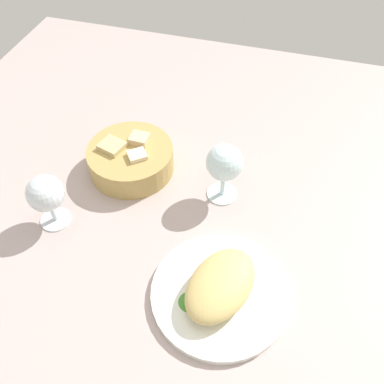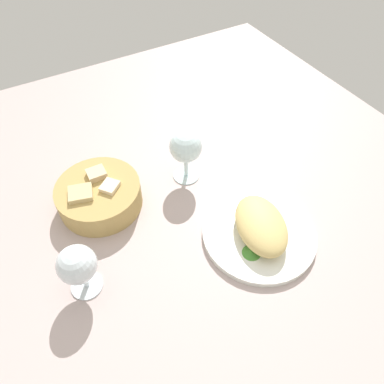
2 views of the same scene
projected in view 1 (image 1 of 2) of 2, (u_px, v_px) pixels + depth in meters
ground_plane at (181, 218)px, 87.30cm from camera, size 140.00×140.00×2.00cm
plate at (220, 293)px, 74.11cm from camera, size 24.68×24.68×1.40cm
omelette at (220, 285)px, 71.73cm from camera, size 18.50×14.80×4.90cm
lettuce_garnish at (189, 301)px, 71.84cm from camera, size 3.94×3.94×1.07cm
bread_basket at (130, 158)px, 93.01cm from camera, size 19.14×19.14×7.54cm
wine_glass_near at (224, 164)px, 83.34cm from camera, size 7.69×7.69×13.63cm
wine_glass_far at (46, 195)px, 79.74cm from camera, size 7.38×7.38×12.11cm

